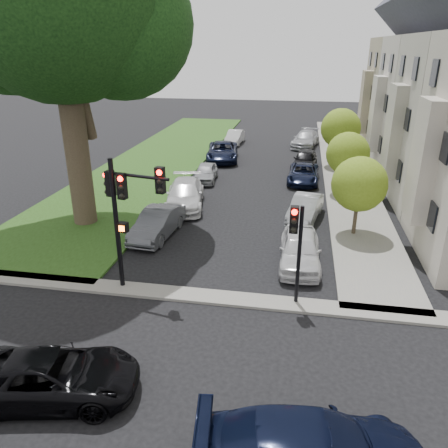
% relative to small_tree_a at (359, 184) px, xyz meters
% --- Properties ---
extents(ground, '(140.00, 140.00, 0.00)m').
position_rel_small_tree_a_xyz_m(ground, '(-6.20, -9.47, -2.82)').
color(ground, black).
rests_on(ground, ground).
extents(grass_strip, '(8.00, 44.00, 0.12)m').
position_rel_small_tree_a_xyz_m(grass_strip, '(-15.20, 14.53, -2.76)').
color(grass_strip, '#1E3B0F').
rests_on(grass_strip, ground).
extents(sidewalk_right, '(3.50, 44.00, 0.12)m').
position_rel_small_tree_a_xyz_m(sidewalk_right, '(0.55, 14.53, -2.76)').
color(sidewalk_right, slate).
rests_on(sidewalk_right, ground).
extents(sidewalk_cross, '(60.00, 1.00, 0.12)m').
position_rel_small_tree_a_xyz_m(sidewalk_cross, '(-6.20, -7.47, -2.76)').
color(sidewalk_cross, slate).
rests_on(sidewalk_cross, ground).
extents(house_c, '(7.70, 7.55, 15.97)m').
position_rel_small_tree_a_xyz_m(house_c, '(6.25, 13.53, 4.11)').
color(house_c, '#B6AFAA').
rests_on(house_c, ground).
extents(house_d, '(7.70, 7.55, 15.97)m').
position_rel_small_tree_a_xyz_m(house_d, '(6.25, 21.03, 4.11)').
color(house_d, gray).
rests_on(house_d, ground).
extents(small_tree_a, '(2.83, 2.83, 4.24)m').
position_rel_small_tree_a_xyz_m(small_tree_a, '(0.00, 0.00, 0.00)').
color(small_tree_a, '#382A1D').
rests_on(small_tree_a, ground).
extents(small_tree_b, '(2.81, 2.81, 4.21)m').
position_rel_small_tree_a_xyz_m(small_tree_b, '(0.00, 6.90, -0.02)').
color(small_tree_b, '#382A1D').
rests_on(small_tree_b, ground).
extents(small_tree_c, '(3.17, 3.17, 4.76)m').
position_rel_small_tree_a_xyz_m(small_tree_c, '(-0.00, 14.28, 0.34)').
color(small_tree_c, '#382A1D').
rests_on(small_tree_c, ground).
extents(traffic_signal_main, '(2.69, 0.73, 5.49)m').
position_rel_small_tree_a_xyz_m(traffic_signal_main, '(-9.57, -7.24, 0.96)').
color(traffic_signal_main, black).
rests_on(traffic_signal_main, ground).
extents(traffic_signal_secondary, '(0.51, 0.41, 4.07)m').
position_rel_small_tree_a_xyz_m(traffic_signal_secondary, '(-2.99, -7.28, 0.01)').
color(traffic_signal_secondary, black).
rests_on(traffic_signal_secondary, ground).
extents(car_cross_near, '(5.30, 3.24, 1.37)m').
position_rel_small_tree_a_xyz_m(car_cross_near, '(-9.59, -13.39, -2.14)').
color(car_cross_near, black).
rests_on(car_cross_near, ground).
extents(car_parked_0, '(1.93, 4.58, 1.55)m').
position_rel_small_tree_a_xyz_m(car_parked_0, '(-2.78, -3.89, -2.05)').
color(car_parked_0, silver).
rests_on(car_parked_0, ground).
extents(car_parked_1, '(2.22, 4.37, 1.38)m').
position_rel_small_tree_a_xyz_m(car_parked_1, '(-2.57, 1.88, -2.14)').
color(car_parked_1, '#999BA0').
rests_on(car_parked_1, ground).
extents(car_parked_2, '(2.33, 4.76, 1.30)m').
position_rel_small_tree_a_xyz_m(car_parked_2, '(-2.74, 9.32, -2.17)').
color(car_parked_2, black).
rests_on(car_parked_2, ground).
extents(car_parked_3, '(2.16, 4.55, 1.50)m').
position_rel_small_tree_a_xyz_m(car_parked_3, '(-2.65, 13.28, -2.07)').
color(car_parked_3, black).
rests_on(car_parked_3, ground).
extents(car_parked_4, '(3.04, 5.56, 1.53)m').
position_rel_small_tree_a_xyz_m(car_parked_4, '(-2.66, 21.67, -2.06)').
color(car_parked_4, '#999BA0').
rests_on(car_parked_4, ground).
extents(car_parked_5, '(1.96, 4.60, 1.48)m').
position_rel_small_tree_a_xyz_m(car_parked_5, '(-10.19, -2.00, -2.08)').
color(car_parked_5, '#3F4247').
rests_on(car_parked_5, ground).
extents(car_parked_6, '(3.19, 5.77, 1.58)m').
position_rel_small_tree_a_xyz_m(car_parked_6, '(-9.95, 2.74, -2.03)').
color(car_parked_6, silver).
rests_on(car_parked_6, ground).
extents(car_parked_7, '(1.82, 3.90, 1.29)m').
position_rel_small_tree_a_xyz_m(car_parked_7, '(-9.87, 8.42, -2.18)').
color(car_parked_7, '#999BA0').
rests_on(car_parked_7, ground).
extents(car_parked_8, '(3.35, 5.93, 1.56)m').
position_rel_small_tree_a_xyz_m(car_parked_8, '(-9.77, 14.81, -2.04)').
color(car_parked_8, black).
rests_on(car_parked_8, ground).
extents(car_parked_9, '(1.57, 4.10, 1.33)m').
position_rel_small_tree_a_xyz_m(car_parked_9, '(-9.76, 21.88, -2.16)').
color(car_parked_9, silver).
rests_on(car_parked_9, ground).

